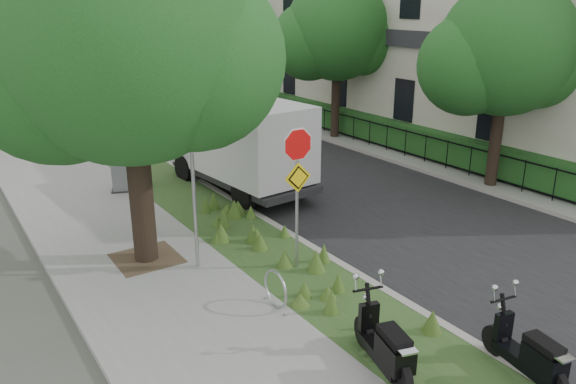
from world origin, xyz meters
The scene contains 21 objects.
ground centered at (0.00, 0.00, 0.00)m, with size 120.00×120.00×0.00m, color #4C5147.
sidewalk_near centered at (-4.25, 10.00, 0.06)m, with size 3.50×60.00×0.12m, color gray.
verge centered at (-1.50, 10.00, 0.06)m, with size 2.00×60.00×0.12m, color #2D4B20.
kerb_near centered at (-0.50, 10.00, 0.07)m, with size 0.20×60.00×0.13m, color #9E9991.
road centered at (3.00, 10.00, 0.01)m, with size 7.00×60.00×0.01m, color black.
kerb_far centered at (6.50, 10.00, 0.07)m, with size 0.20×60.00×0.13m, color #9E9991.
footpath_far centered at (8.20, 10.00, 0.06)m, with size 3.20×60.00×0.12m, color gray.
street_tree_main centered at (-4.08, 2.86, 4.80)m, with size 6.21×5.54×7.66m.
bare_post centered at (-3.20, 1.80, 2.12)m, with size 0.08×0.08×4.00m.
bike_hoop centered at (-2.70, -0.60, 0.50)m, with size 0.06×0.78×0.77m.
sign_assembly centered at (-1.40, 0.58, 2.33)m, with size 0.94×0.08×3.22m.
fence_far centered at (7.20, 10.00, 0.67)m, with size 0.04×24.00×1.00m.
hedge_far centered at (7.90, 10.00, 0.67)m, with size 1.00×24.00×1.10m, color #204F1C.
terrace_houses centered at (11.49, 10.00, 4.16)m, with size 7.40×26.40×8.20m.
far_tree_a centered at (6.94, 2.05, 4.13)m, with size 4.60×4.10×6.22m.
far_tree_b centered at (6.94, 10.05, 4.37)m, with size 4.83×4.31×6.56m.
far_tree_c centered at (6.94, 18.04, 3.95)m, with size 4.37×3.89×5.93m.
scooter_near centered at (-2.35, -3.28, 0.53)m, with size 0.68×1.76×0.85m.
scooter_far centered at (-0.63, -4.60, 0.51)m, with size 0.55×1.68×0.81m.
box_truck centered at (0.30, 6.10, 1.59)m, with size 2.58×5.55×2.43m.
utility_cabinet centered at (-2.80, 7.82, 0.68)m, with size 1.03×0.86×1.17m.
Camera 1 is at (-7.69, -8.56, 5.64)m, focal length 35.00 mm.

